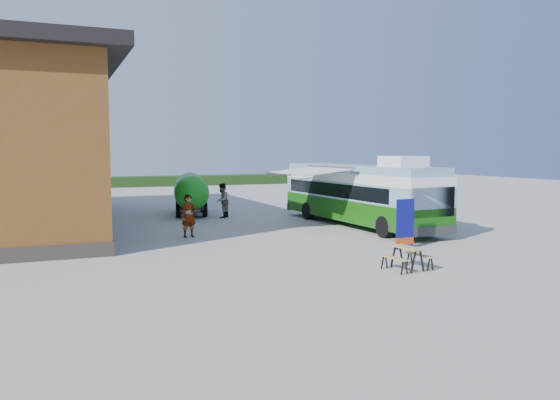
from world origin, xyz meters
name	(u,v)px	position (x,y,z in m)	size (l,w,h in m)	color
ground	(288,244)	(0.00, 0.00, 0.00)	(100.00, 100.00, 0.00)	#BCB7AD
barn	(3,151)	(-10.50, 10.00, 3.59)	(9.60, 21.20, 7.50)	brown
hedge	(217,180)	(8.00, 38.00, 0.50)	(40.00, 3.00, 1.00)	#264419
bus	(358,192)	(5.19, 3.47, 1.61)	(2.74, 11.07, 3.38)	#1E6C12
awning	(311,176)	(2.72, 3.64, 2.45)	(2.72, 4.24, 0.51)	white
banner	(405,229)	(3.52, -2.67, 0.75)	(0.80, 0.20, 1.84)	navy
picnic_table	(407,253)	(1.51, -5.64, 0.52)	(1.33, 1.21, 0.70)	tan
person_a	(189,216)	(-3.15, 3.08, 0.90)	(0.65, 0.43, 1.79)	#999999
person_b	(222,201)	(0.05, 9.10, 0.93)	(0.91, 0.71, 1.86)	#999999
slurry_tanker	(191,191)	(-1.18, 11.18, 1.33)	(2.67, 6.17, 2.31)	#1B991B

